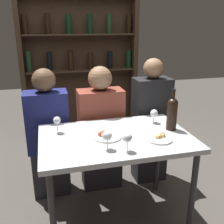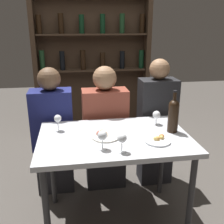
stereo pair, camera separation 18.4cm
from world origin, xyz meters
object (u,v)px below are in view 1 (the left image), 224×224
food_plate_0 (106,136)px  wine_glass_2 (107,136)px  food_plate_1 (160,138)px  wine_glass_0 (57,121)px  wine_glass_3 (154,114)px  seated_person_right (150,125)px  seated_person_left (49,138)px  wine_glass_1 (127,138)px  seated_person_center (101,133)px  wine_bottle (172,112)px

food_plate_0 → wine_glass_2: bearing=-101.0°
food_plate_1 → wine_glass_0: bearing=155.9°
wine_glass_0 → wine_glass_3: size_ratio=1.11×
seated_person_right → seated_person_left: bearing=180.0°
wine_glass_2 → wine_glass_1: bearing=-26.5°
wine_glass_2 → seated_person_left: bearing=117.1°
seated_person_center → wine_glass_2: bearing=-98.5°
food_plate_0 → seated_person_center: size_ratio=0.17×
wine_bottle → food_plate_0: 0.54m
wine_glass_0 → food_plate_1: (0.70, -0.31, -0.08)m
wine_glass_2 → wine_glass_3: (0.49, 0.38, -0.01)m
wine_bottle → wine_glass_2: wine_bottle is taller
wine_glass_1 → seated_person_center: bearing=90.7°
wine_glass_0 → wine_glass_3: wine_glass_0 is taller
seated_person_left → wine_bottle: bearing=-29.0°
wine_bottle → wine_glass_1: bearing=-148.8°
wine_bottle → food_plate_1: 0.26m
seated_person_left → seated_person_center: (0.48, 0.00, -0.00)m
wine_glass_3 → food_plate_1: wine_glass_3 is taller
wine_glass_0 → seated_person_right: (0.92, 0.36, -0.26)m
food_plate_0 → seated_person_left: bearing=126.9°
wine_glass_1 → wine_glass_3: wine_glass_1 is taller
seated_person_left → seated_person_right: seated_person_right is taller
seated_person_left → seated_person_center: size_ratio=1.00×
wine_glass_1 → wine_glass_3: 0.57m
wine_bottle → wine_glass_3: wine_bottle is taller
wine_glass_0 → wine_glass_1: (0.42, -0.43, 0.00)m
wine_glass_1 → seated_person_left: seated_person_left is taller
wine_glass_3 → food_plate_0: size_ratio=0.56×
food_plate_1 → seated_person_center: 0.76m
food_plate_0 → seated_person_right: 0.81m
seated_person_right → food_plate_0: bearing=-136.8°
wine_glass_0 → wine_glass_1: wine_glass_1 is taller
food_plate_0 → seated_person_center: (0.07, 0.54, -0.21)m
wine_glass_1 → food_plate_0: bearing=108.5°
wine_glass_2 → food_plate_1: bearing=7.7°
wine_glass_3 → seated_person_center: size_ratio=0.10×
wine_glass_3 → wine_bottle: bearing=-65.8°
seated_person_left → seated_person_right: (0.99, -0.00, 0.03)m
food_plate_0 → food_plate_1: 0.39m
wine_glass_3 → seated_person_left: 0.97m
wine_bottle → seated_person_right: (0.05, 0.52, -0.31)m
seated_person_right → wine_bottle: bearing=-95.6°
wine_glass_0 → seated_person_left: (-0.07, 0.36, -0.29)m
wine_glass_3 → seated_person_right: seated_person_right is taller
wine_glass_3 → food_plate_1: size_ratio=0.63×
food_plate_1 → seated_person_left: seated_person_left is taller
wine_glass_0 → wine_glass_2: (0.30, -0.37, 0.00)m
wine_glass_3 → seated_person_left: (-0.86, 0.35, -0.27)m
wine_bottle → seated_person_center: (-0.46, 0.52, -0.34)m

